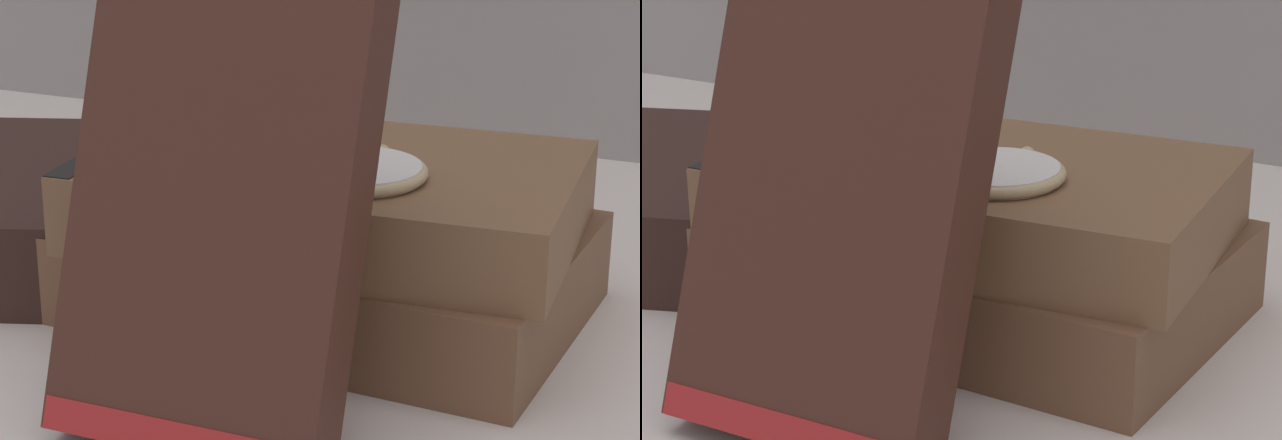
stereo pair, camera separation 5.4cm
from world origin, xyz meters
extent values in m
plane|color=silver|center=(0.00, 0.00, 0.00)|extent=(3.00, 3.00, 0.00)
cube|color=brown|center=(0.04, 0.05, 0.02)|extent=(0.23, 0.15, 0.04)
cube|color=black|center=(-0.06, 0.06, 0.02)|extent=(0.02, 0.14, 0.04)
cube|color=brown|center=(0.05, 0.04, 0.06)|extent=(0.21, 0.14, 0.03)
cube|color=black|center=(-0.05, 0.04, 0.06)|extent=(0.02, 0.12, 0.04)
cube|color=#422319|center=(0.05, -0.06, 0.08)|extent=(0.11, 0.08, 0.17)
cube|color=#B22323|center=(0.05, -0.09, 0.01)|extent=(0.10, 0.03, 0.02)
cylinder|color=white|center=(0.07, 0.02, 0.08)|extent=(0.05, 0.05, 0.01)
torus|color=tan|center=(0.07, 0.02, 0.08)|extent=(0.06, 0.06, 0.01)
sphere|color=tan|center=(0.07, 0.05, 0.08)|extent=(0.01, 0.01, 0.01)
torus|color=#4C3828|center=(-0.05, 0.18, 0.00)|extent=(0.06, 0.06, 0.00)
torus|color=#4C3828|center=(0.01, 0.19, 0.00)|extent=(0.06, 0.06, 0.00)
cylinder|color=#4C3828|center=(-0.02, 0.19, 0.00)|extent=(0.02, 0.01, 0.00)
camera|label=1|loc=(0.25, -0.46, 0.24)|focal=75.00mm
camera|label=2|loc=(0.30, -0.44, 0.24)|focal=75.00mm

